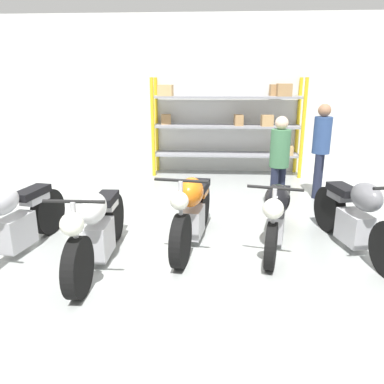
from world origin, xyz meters
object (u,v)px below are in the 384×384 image
(motorcycle_silver, at_px, (12,222))
(motorcycle_grey, at_px, (358,218))
(motorcycle_black, at_px, (277,213))
(motorcycle_orange, at_px, (192,210))
(person_near_rack, at_px, (279,157))
(shelving_rack, at_px, (230,121))
(motorcycle_white, at_px, (97,229))
(person_browsing, at_px, (321,143))

(motorcycle_silver, relative_size, motorcycle_grey, 1.04)
(motorcycle_black, bearing_deg, motorcycle_orange, -78.18)
(motorcycle_black, distance_m, person_near_rack, 1.52)
(motorcycle_black, bearing_deg, shelving_rack, -159.87)
(motorcycle_silver, xyz_separation_m, motorcycle_black, (3.33, 0.48, 0.02))
(shelving_rack, bearing_deg, motorcycle_orange, -98.87)
(motorcycle_white, bearing_deg, motorcycle_orange, 120.35)
(motorcycle_silver, height_order, motorcycle_grey, motorcycle_grey)
(motorcycle_silver, xyz_separation_m, motorcycle_orange, (2.23, 0.50, 0.02))
(motorcycle_silver, height_order, motorcycle_orange, motorcycle_orange)
(motorcycle_black, bearing_deg, motorcycle_grey, 99.70)
(motorcycle_grey, bearing_deg, motorcycle_orange, -104.82)
(motorcycle_white, relative_size, person_browsing, 1.21)
(motorcycle_black, xyz_separation_m, person_near_rack, (0.24, 1.43, 0.46))
(person_near_rack, bearing_deg, motorcycle_black, 129.64)
(motorcycle_orange, bearing_deg, motorcycle_silver, -68.73)
(person_near_rack, bearing_deg, motorcycle_grey, 166.87)
(motorcycle_orange, height_order, motorcycle_black, motorcycle_orange)
(motorcycle_white, height_order, person_near_rack, person_near_rack)
(motorcycle_grey, xyz_separation_m, person_browsing, (0.11, 2.38, 0.57))
(motorcycle_silver, xyz_separation_m, person_near_rack, (3.57, 1.91, 0.47))
(person_near_rack, bearing_deg, motorcycle_silver, 77.20)
(motorcycle_orange, relative_size, person_near_rack, 1.26)
(motorcycle_white, height_order, motorcycle_orange, motorcycle_orange)
(shelving_rack, relative_size, motorcycle_grey, 1.67)
(shelving_rack, bearing_deg, person_browsing, -46.76)
(motorcycle_silver, height_order, person_near_rack, person_near_rack)
(person_browsing, bearing_deg, motorcycle_black, 91.98)
(motorcycle_white, distance_m, motorcycle_black, 2.29)
(motorcycle_white, xyz_separation_m, motorcycle_grey, (3.23, 0.56, -0.00))
(motorcycle_white, height_order, motorcycle_black, motorcycle_white)
(shelving_rack, height_order, motorcycle_grey, shelving_rack)
(shelving_rack, relative_size, motorcycle_orange, 1.70)
(motorcycle_white, distance_m, person_near_rack, 3.23)
(motorcycle_grey, height_order, person_near_rack, person_near_rack)
(shelving_rack, xyz_separation_m, motorcycle_black, (0.48, -4.04, -0.77))
(motorcycle_silver, bearing_deg, motorcycle_black, 107.69)
(motorcycle_black, height_order, person_browsing, person_browsing)
(shelving_rack, xyz_separation_m, motorcycle_grey, (1.51, -4.10, -0.79))
(motorcycle_silver, bearing_deg, shelving_rack, 157.30)
(shelving_rack, relative_size, person_browsing, 1.97)
(motorcycle_black, bearing_deg, motorcycle_white, -60.77)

